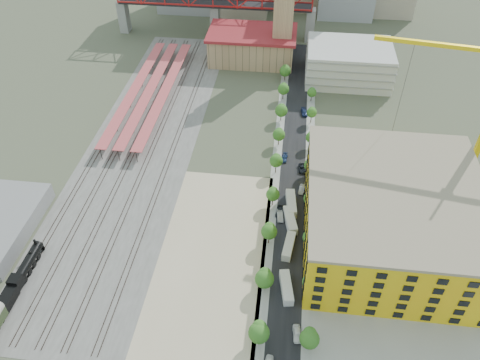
# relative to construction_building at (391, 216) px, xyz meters

# --- Properties ---
(ground) EXTENTS (400.00, 400.00, 0.00)m
(ground) POSITION_rel_construction_building_xyz_m (-42.00, 20.00, -9.41)
(ground) COLOR #474C38
(ground) RESTS_ON ground
(ballast_strip) EXTENTS (36.00, 165.00, 0.06)m
(ballast_strip) POSITION_rel_construction_building_xyz_m (-78.00, 37.50, -9.38)
(ballast_strip) COLOR #605E59
(ballast_strip) RESTS_ON ground
(dirt_lot) EXTENTS (28.00, 67.00, 0.06)m
(dirt_lot) POSITION_rel_construction_building_xyz_m (-46.00, -11.50, -9.38)
(dirt_lot) COLOR tan
(dirt_lot) RESTS_ON ground
(street_asphalt) EXTENTS (12.00, 170.00, 0.06)m
(street_asphalt) POSITION_rel_construction_building_xyz_m (-26.00, 35.00, -9.38)
(street_asphalt) COLOR black
(street_asphalt) RESTS_ON ground
(sidewalk_west) EXTENTS (3.00, 170.00, 0.04)m
(sidewalk_west) POSITION_rel_construction_building_xyz_m (-31.50, 35.00, -9.39)
(sidewalk_west) COLOR gray
(sidewalk_west) RESTS_ON ground
(sidewalk_east) EXTENTS (3.00, 170.00, 0.04)m
(sidewalk_east) POSITION_rel_construction_building_xyz_m (-20.50, 35.00, -9.39)
(sidewalk_east) COLOR gray
(sidewalk_east) RESTS_ON ground
(construction_pad) EXTENTS (50.00, 90.00, 0.06)m
(construction_pad) POSITION_rel_construction_building_xyz_m (3.00, 0.00, -9.38)
(construction_pad) COLOR gray
(construction_pad) RESTS_ON ground
(rail_tracks) EXTENTS (26.56, 160.00, 0.18)m
(rail_tracks) POSITION_rel_construction_building_xyz_m (-79.80, 37.50, -9.26)
(rail_tracks) COLOR #382B23
(rail_tracks) RESTS_ON ground
(platform_canopies) EXTENTS (16.00, 80.00, 4.12)m
(platform_canopies) POSITION_rel_construction_building_xyz_m (-83.00, 65.00, -5.42)
(platform_canopies) COLOR #BC484A
(platform_canopies) RESTS_ON ground
(station_hall) EXTENTS (38.00, 24.00, 13.10)m
(station_hall) POSITION_rel_construction_building_xyz_m (-47.00, 102.00, -2.74)
(station_hall) COLOR tan
(station_hall) RESTS_ON ground
(parking_garage) EXTENTS (34.00, 26.00, 14.00)m
(parking_garage) POSITION_rel_construction_building_xyz_m (-6.00, 90.00, -2.41)
(parking_garage) COLOR silver
(parking_garage) RESTS_ON ground
(construction_building) EXTENTS (44.60, 50.60, 18.80)m
(construction_building) POSITION_rel_construction_building_xyz_m (0.00, 0.00, 0.00)
(construction_building) COLOR yellow
(construction_building) RESTS_ON ground
(street_trees) EXTENTS (15.40, 124.40, 8.00)m
(street_trees) POSITION_rel_construction_building_xyz_m (-26.00, 25.00, -9.41)
(street_trees) COLOR #34671F
(street_trees) RESTS_ON ground
(distant_hills) EXTENTS (647.00, 264.00, 227.00)m
(distant_hills) POSITION_rel_construction_building_xyz_m (3.28, 280.00, -88.95)
(distant_hills) COLOR #4C6B59
(distant_hills) RESTS_ON ground
(locomotive) EXTENTS (2.81, 21.71, 5.43)m
(locomotive) POSITION_rel_construction_building_xyz_m (-92.00, -24.10, -7.39)
(locomotive) COLOR black
(locomotive) RESTS_ON ground
(site_trailer_a) EXTENTS (4.03, 9.56, 2.54)m
(site_trailer_a) POSITION_rel_construction_building_xyz_m (-26.00, -20.00, -8.14)
(site_trailer_a) COLOR silver
(site_trailer_a) RESTS_ON ground
(site_trailer_b) EXTENTS (3.55, 9.23, 2.46)m
(site_trailer_b) POSITION_rel_construction_building_xyz_m (-26.00, -6.56, -8.18)
(site_trailer_b) COLOR silver
(site_trailer_b) RESTS_ON ground
(site_trailer_c) EXTENTS (4.53, 9.81, 2.60)m
(site_trailer_c) POSITION_rel_construction_building_xyz_m (-26.00, 3.03, -8.11)
(site_trailer_c) COLOR silver
(site_trailer_c) RESTS_ON ground
(site_trailer_d) EXTENTS (3.62, 10.06, 2.69)m
(site_trailer_d) POSITION_rel_construction_building_xyz_m (-26.00, 9.92, -8.06)
(site_trailer_d) COLOR silver
(site_trailer_d) RESTS_ON ground
(car_1) EXTENTS (2.39, 5.05, 1.60)m
(car_1) POSITION_rel_construction_building_xyz_m (-29.00, 5.05, -8.61)
(car_1) COLOR #97979C
(car_1) RESTS_ON ground
(car_2) EXTENTS (2.81, 5.34, 1.43)m
(car_2) POSITION_rel_construction_building_xyz_m (-29.00, 6.70, -8.69)
(car_2) COLOR black
(car_2) RESTS_ON ground
(car_3) EXTENTS (2.22, 4.64, 1.31)m
(car_3) POSITION_rel_construction_building_xyz_m (-29.00, 32.02, -8.76)
(car_3) COLOR navy
(car_3) RESTS_ON ground
(car_4) EXTENTS (2.36, 4.80, 1.57)m
(car_4) POSITION_rel_construction_building_xyz_m (-23.00, -32.01, -8.62)
(car_4) COLOR white
(car_4) RESTS_ON ground
(car_5) EXTENTS (2.10, 4.60, 1.46)m
(car_5) POSITION_rel_construction_building_xyz_m (-23.00, 17.20, -8.68)
(car_5) COLOR #A4A5A9
(car_5) RESTS_ON ground
(car_6) EXTENTS (2.61, 5.08, 1.37)m
(car_6) POSITION_rel_construction_building_xyz_m (-23.00, 27.27, -8.72)
(car_6) COLOR black
(car_6) RESTS_ON ground
(car_7) EXTENTS (2.91, 5.49, 1.52)m
(car_7) POSITION_rel_construction_building_xyz_m (-23.00, 60.38, -8.65)
(car_7) COLOR navy
(car_7) RESTS_ON ground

